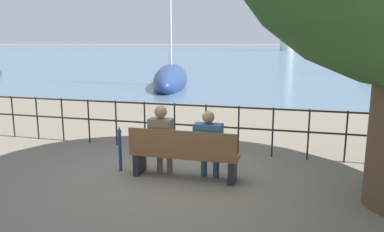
% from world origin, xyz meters
% --- Properties ---
extents(ground_plane, '(1000.00, 1000.00, 0.00)m').
position_xyz_m(ground_plane, '(0.00, 0.00, 0.00)').
color(ground_plane, '#706656').
extents(harbor_water, '(600.00, 300.00, 0.01)m').
position_xyz_m(harbor_water, '(0.00, 157.89, 0.00)').
color(harbor_water, slate).
rests_on(harbor_water, ground_plane).
extents(park_bench, '(1.92, 0.45, 0.90)m').
position_xyz_m(park_bench, '(0.00, -0.06, 0.44)').
color(park_bench, brown).
rests_on(park_bench, ground_plane).
extents(seated_person_left, '(0.42, 0.35, 1.28)m').
position_xyz_m(seated_person_left, '(-0.43, 0.01, 0.71)').
color(seated_person_left, brown).
rests_on(seated_person_left, ground_plane).
extents(seated_person_right, '(0.49, 0.35, 1.23)m').
position_xyz_m(seated_person_right, '(0.43, 0.01, 0.68)').
color(seated_person_right, navy).
rests_on(seated_person_right, ground_plane).
extents(promenade_railing, '(12.87, 0.04, 1.05)m').
position_xyz_m(promenade_railing, '(-0.00, 1.65, 0.69)').
color(promenade_railing, black).
rests_on(promenade_railing, ground_plane).
extents(closed_umbrella, '(0.09, 0.09, 0.85)m').
position_xyz_m(closed_umbrella, '(-1.25, 0.02, 0.47)').
color(closed_umbrella, navy).
rests_on(closed_umbrella, ground_plane).
extents(sailboat_1, '(2.73, 5.31, 8.56)m').
position_xyz_m(sailboat_1, '(7.93, 24.99, 0.34)').
color(sailboat_1, black).
rests_on(sailboat_1, ground_plane).
extents(sailboat_3, '(3.73, 8.53, 10.65)m').
position_xyz_m(sailboat_3, '(-4.79, 13.69, 0.37)').
color(sailboat_3, navy).
rests_on(sailboat_3, ground_plane).
extents(harbor_lighthouse, '(4.09, 4.09, 26.12)m').
position_xyz_m(harbor_lighthouse, '(-0.60, 112.02, 12.15)').
color(harbor_lighthouse, silver).
rests_on(harbor_lighthouse, ground_plane).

